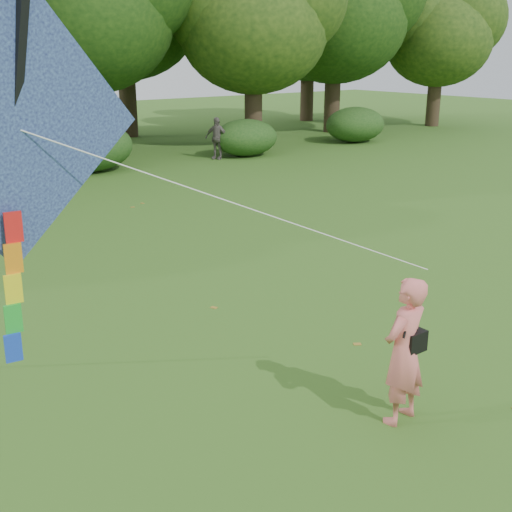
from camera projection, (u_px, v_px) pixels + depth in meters
ground at (406, 378)px, 8.99m from camera, size 100.00×100.00×0.00m
man_kite_flyer at (404, 351)px, 7.69m from camera, size 0.74×0.54×1.87m
bystander_right at (217, 138)px, 26.87m from camera, size 0.91×1.09×1.75m
crossbody_bag at (413, 340)px, 7.69m from camera, size 0.43×0.20×0.73m
flying_kite at (17, 135)px, 5.00m from camera, size 5.48×1.05×3.13m
fallen_leaves at (261, 315)px, 11.09m from camera, size 8.02×15.96×0.01m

